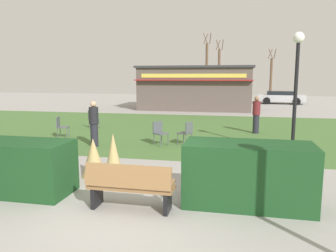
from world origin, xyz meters
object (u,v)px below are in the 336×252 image
object	(u,v)px
cafe_chair_east	(187,131)
parked_car_east_slot	(281,97)
cafe_chair_west	(92,118)
person_standing	(94,123)
food_kiosk	(196,88)
park_bench	(130,186)
parked_car_west_slot	(167,96)
lamppost_mid	(296,78)
person_strolling	(256,115)
parked_car_center_slot	(218,96)
cafe_chair_north	(61,125)
tree_center_bg	(207,70)
tree_left_bg	(219,73)
cafe_chair_center	(159,131)
tree_right_bg	(271,77)

from	to	relation	value
cafe_chair_east	parked_car_east_slot	world-z (taller)	parked_car_east_slot
cafe_chair_west	person_standing	distance (m)	4.42
food_kiosk	person_standing	bearing A→B (deg)	-97.53
park_bench	parked_car_west_slot	bearing A→B (deg)	100.56
lamppost_mid	person_strolling	xyz separation A→B (m)	(-1.00, 3.82, -1.67)
person_strolling	parked_car_center_slot	size ratio (longest dim) A/B	0.39
food_kiosk	cafe_chair_north	size ratio (longest dim) A/B	9.82
person_strolling	parked_car_west_slot	xyz separation A→B (m)	(-7.82, 17.08, -0.22)
tree_center_bg	cafe_chair_west	bearing A→B (deg)	-99.64
parked_car_center_slot	tree_left_bg	xyz separation A→B (m)	(-0.28, 5.89, 2.30)
cafe_chair_center	cafe_chair_west	bearing A→B (deg)	142.51
park_bench	parked_car_center_slot	size ratio (longest dim) A/B	0.39
cafe_chair_north	parked_car_east_slot	world-z (taller)	parked_car_east_slot
lamppost_mid	tree_right_bg	bearing A→B (deg)	86.18
person_strolling	parked_car_east_slot	size ratio (longest dim) A/B	0.39
lamppost_mid	tree_left_bg	distance (m)	27.09
lamppost_mid	cafe_chair_north	xyz separation A→B (m)	(-9.15, 1.01, -2.00)
person_strolling	parked_car_center_slot	bearing A→B (deg)	31.42
parked_car_west_slot	parked_car_east_slot	bearing A→B (deg)	0.00
cafe_chair_west	person_standing	size ratio (longest dim) A/B	0.53
cafe_chair_west	parked_car_east_slot	bearing A→B (deg)	57.26
food_kiosk	cafe_chair_north	xyz separation A→B (m)	(-4.08, -13.45, -1.15)
cafe_chair_center	parked_car_west_slot	size ratio (longest dim) A/B	0.21
tree_left_bg	tree_right_bg	distance (m)	6.24
food_kiosk	parked_car_center_slot	distance (m)	6.67
parked_car_center_slot	parked_car_east_slot	xyz separation A→B (m)	(5.86, -0.00, 0.00)
cafe_chair_east	tree_right_bg	distance (m)	28.79
park_bench	person_standing	bearing A→B (deg)	120.56
tree_left_bg	tree_center_bg	size ratio (longest dim) A/B	0.92
park_bench	person_strolling	size ratio (longest dim) A/B	1.01
cafe_chair_east	person_standing	world-z (taller)	person_standing
cafe_chair_north	parked_car_center_slot	distance (m)	20.63
cafe_chair_center	food_kiosk	bearing A→B (deg)	91.43
cafe_chair_north	food_kiosk	bearing A→B (deg)	73.14
tree_right_bg	tree_center_bg	xyz separation A→B (m)	(-7.17, -3.45, 0.75)
tree_center_bg	tree_right_bg	bearing A→B (deg)	25.69
cafe_chair_east	cafe_chair_north	world-z (taller)	same
lamppost_mid	park_bench	bearing A→B (deg)	-124.16
lamppost_mid	parked_car_east_slot	world-z (taller)	lamppost_mid
parked_car_center_slot	tree_center_bg	size ratio (longest dim) A/B	0.60
park_bench	tree_right_bg	distance (m)	35.02
person_strolling	cafe_chair_east	bearing A→B (deg)	162.30
cafe_chair_north	tree_right_bg	size ratio (longest dim) A/B	0.16
cafe_chair_center	parked_car_center_slot	bearing A→B (deg)	87.12
cafe_chair_east	tree_right_bg	bearing A→B (deg)	78.69
person_standing	parked_car_west_slot	bearing A→B (deg)	21.30
cafe_chair_center	parked_car_center_slot	distance (m)	20.51
food_kiosk	parked_car_center_slot	bearing A→B (deg)	77.91
tree_right_bg	parked_car_west_slot	bearing A→B (deg)	-143.75
parked_car_center_slot	tree_right_bg	size ratio (longest dim) A/B	0.77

